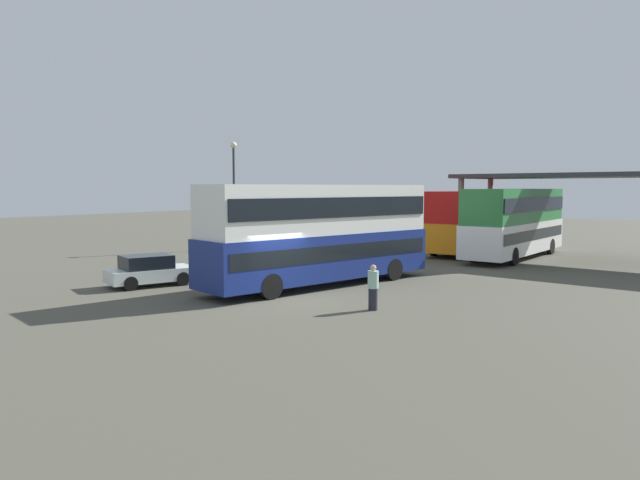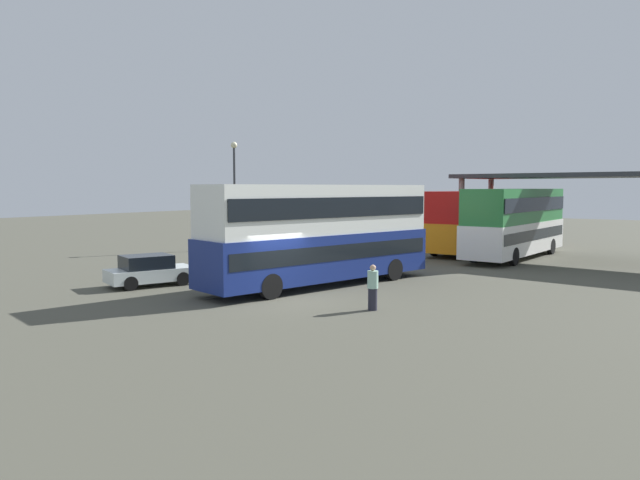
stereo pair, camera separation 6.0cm
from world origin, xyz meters
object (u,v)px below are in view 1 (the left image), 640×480
at_px(double_decker_main, 320,231).
at_px(double_decker_mid_row, 515,220).
at_px(double_decker_near_canopy, 469,219).
at_px(lamppost_tall, 234,181).
at_px(parked_hatchback, 149,271).
at_px(pedestrian_waiting, 373,288).

bearing_deg(double_decker_main, double_decker_mid_row, -0.83).
height_order(double_decker_near_canopy, lamppost_tall, lamppost_tall).
xyz_separation_m(double_decker_main, parked_hatchback, (-6.16, -4.16, -1.73)).
relative_size(parked_hatchback, double_decker_near_canopy, 0.39).
distance_m(double_decker_main, lamppost_tall, 16.65).
xyz_separation_m(double_decker_main, double_decker_near_canopy, (0.74, 16.70, -0.18)).
height_order(double_decker_main, lamppost_tall, lamppost_tall).
relative_size(lamppost_tall, pedestrian_waiting, 4.62).
xyz_separation_m(double_decker_near_canopy, pedestrian_waiting, (3.68, -20.03, -1.43)).
height_order(lamppost_tall, pedestrian_waiting, lamppost_tall).
bearing_deg(lamppost_tall, double_decker_near_canopy, 26.78).
relative_size(double_decker_near_canopy, lamppost_tall, 1.39).
relative_size(double_decker_mid_row, lamppost_tall, 1.54).
bearing_deg(double_decker_main, pedestrian_waiting, -112.29).
bearing_deg(double_decker_near_canopy, lamppost_tall, 116.34).
bearing_deg(double_decker_main, parked_hatchback, 138.73).
height_order(double_decker_near_canopy, double_decker_mid_row, double_decker_mid_row).
height_order(double_decker_main, double_decker_mid_row, double_decker_main).
distance_m(double_decker_main, parked_hatchback, 7.64).
height_order(parked_hatchback, double_decker_near_canopy, double_decker_near_canopy).
bearing_deg(double_decker_mid_row, double_decker_main, 167.95).
xyz_separation_m(parked_hatchback, double_decker_mid_row, (10.35, 19.24, 1.63)).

